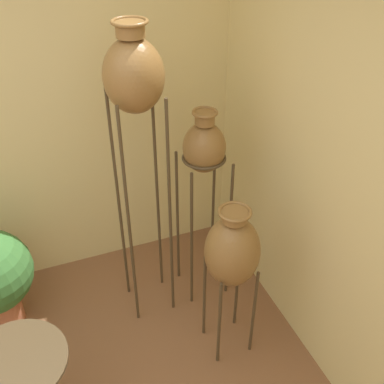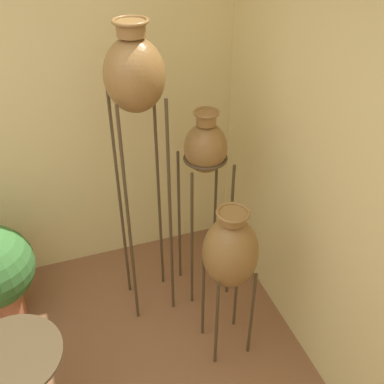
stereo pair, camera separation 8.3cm
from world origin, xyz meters
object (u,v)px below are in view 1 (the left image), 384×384
Objects in this scene: side_table at (22,383)px; vase_stand_tall at (134,83)px; vase_stand_short at (232,252)px; vase_stand_medium at (204,152)px.

vase_stand_tall is at bearing 39.56° from side_table.
vase_stand_tall is at bearing 124.27° from vase_stand_short.
side_table is (-1.30, -0.74, -0.69)m from vase_stand_medium.
vase_stand_tall is 1.39× the size of vase_stand_medium.
vase_stand_tall reaches higher than side_table.
vase_stand_short is 1.31m from side_table.
vase_stand_medium reaches higher than side_table.
vase_stand_medium is 1.65m from side_table.
vase_stand_medium reaches higher than vase_stand_short.
side_table is (-1.25, -0.18, -0.33)m from vase_stand_short.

